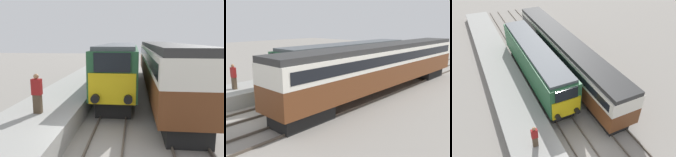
# 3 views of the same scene
# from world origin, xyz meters

# --- Properties ---
(ground_plane) EXTENTS (120.00, 120.00, 0.00)m
(ground_plane) POSITION_xyz_m (0.00, 0.00, 0.00)
(ground_plane) COLOR gray
(platform_left) EXTENTS (3.50, 50.00, 1.01)m
(platform_left) POSITION_xyz_m (-3.30, 8.00, 0.50)
(platform_left) COLOR gray
(platform_left) RESTS_ON ground_plane
(rails_near_track) EXTENTS (1.51, 60.00, 0.14)m
(rails_near_track) POSITION_xyz_m (0.00, 5.00, 0.07)
(rails_near_track) COLOR #4C4238
(rails_near_track) RESTS_ON ground_plane
(rails_far_track) EXTENTS (1.50, 60.00, 0.14)m
(rails_far_track) POSITION_xyz_m (3.40, 5.00, 0.07)
(rails_far_track) COLOR #4C4238
(rails_far_track) RESTS_ON ground_plane
(locomotive) EXTENTS (2.70, 15.26, 3.99)m
(locomotive) POSITION_xyz_m (0.00, 10.89, 2.24)
(locomotive) COLOR black
(locomotive) RESTS_ON ground_plane
(passenger_carriage) EXTENTS (2.75, 21.79, 4.06)m
(passenger_carriage) POSITION_xyz_m (3.40, 11.30, 2.48)
(passenger_carriage) COLOR black
(passenger_carriage) RESTS_ON ground_plane
(person_on_platform) EXTENTS (0.44, 0.26, 1.84)m
(person_on_platform) POSITION_xyz_m (-3.25, 1.75, 1.93)
(person_on_platform) COLOR #473828
(person_on_platform) RESTS_ON platform_left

